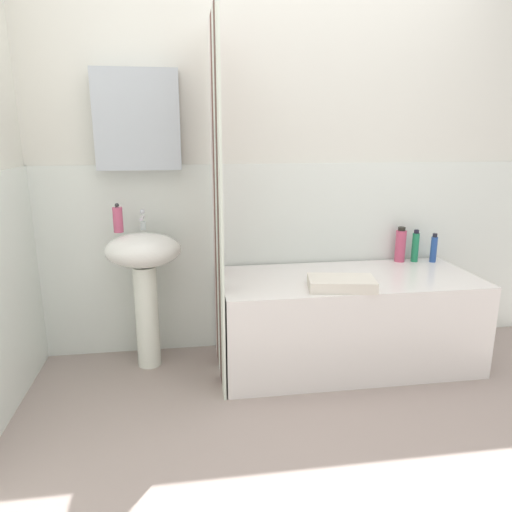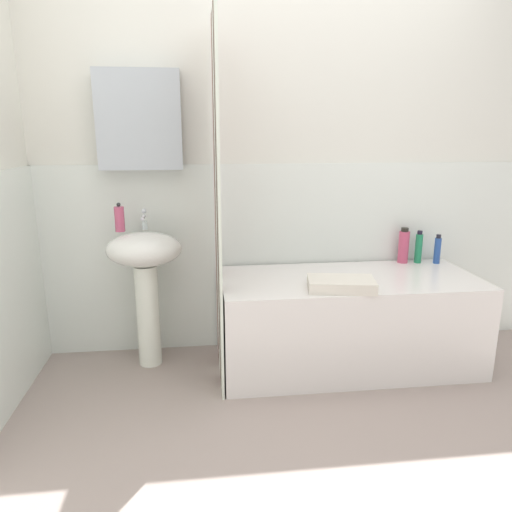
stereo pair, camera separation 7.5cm
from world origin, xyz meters
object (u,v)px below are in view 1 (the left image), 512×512
object	(u,v)px
soap_dispenser	(118,219)
towel_folded	(341,283)
bathtub	(347,320)
lotion_bottle	(415,247)
shampoo_bottle	(434,249)
body_wash_bottle	(400,245)
sink	(144,270)

from	to	relation	value
soap_dispenser	towel_folded	distance (m)	1.33
bathtub	lotion_bottle	size ratio (longest dim) A/B	7.10
bathtub	towel_folded	bearing A→B (deg)	-118.94
shampoo_bottle	body_wash_bottle	distance (m)	0.22
bathtub	lotion_bottle	xyz separation A→B (m)	(0.55, 0.27, 0.38)
towel_folded	soap_dispenser	bearing A→B (deg)	161.25
lotion_bottle	bathtub	bearing A→B (deg)	-154.04
soap_dispenser	body_wash_bottle	size ratio (longest dim) A/B	0.73
soap_dispenser	body_wash_bottle	world-z (taller)	soap_dispenser
lotion_bottle	body_wash_bottle	size ratio (longest dim) A/B	0.92
body_wash_bottle	lotion_bottle	bearing A→B (deg)	-9.89
soap_dispenser	lotion_bottle	xyz separation A→B (m)	(1.88, 0.07, -0.24)
sink	towel_folded	size ratio (longest dim) A/B	2.30
sink	lotion_bottle	xyz separation A→B (m)	(1.75, 0.12, 0.05)
sink	body_wash_bottle	xyz separation A→B (m)	(1.65, 0.14, 0.06)
sink	towel_folded	xyz separation A→B (m)	(1.08, -0.36, -0.02)
sink	body_wash_bottle	size ratio (longest dim) A/B	3.56
sink	towel_folded	distance (m)	1.14
soap_dispenser	body_wash_bottle	xyz separation A→B (m)	(1.79, 0.08, -0.24)
shampoo_bottle	body_wash_bottle	size ratio (longest dim) A/B	0.83
bathtub	towel_folded	world-z (taller)	towel_folded
sink	soap_dispenser	distance (m)	0.33
sink	soap_dispenser	xyz separation A→B (m)	(-0.14, 0.05, 0.30)
sink	soap_dispenser	size ratio (longest dim) A/B	4.86
shampoo_bottle	lotion_bottle	distance (m)	0.12
soap_dispenser	body_wash_bottle	distance (m)	1.81
shampoo_bottle	body_wash_bottle	world-z (taller)	body_wash_bottle
lotion_bottle	towel_folded	xyz separation A→B (m)	(-0.67, -0.48, -0.07)
sink	soap_dispenser	bearing A→B (deg)	158.67
soap_dispenser	towel_folded	xyz separation A→B (m)	(1.22, -0.41, -0.32)
bathtub	towel_folded	distance (m)	0.39
sink	bathtub	world-z (taller)	sink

